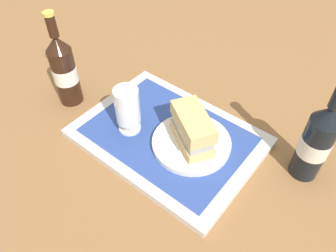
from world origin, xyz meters
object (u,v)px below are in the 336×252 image
at_px(beer_glass, 127,108).
at_px(beer_bottle, 64,70).
at_px(sandwich, 192,128).
at_px(second_bottle, 317,141).
at_px(plate, 191,143).

xyz_separation_m(beer_glass, beer_bottle, (0.22, 0.01, 0.01)).
height_order(sandwich, second_bottle, second_bottle).
relative_size(plate, beer_glass, 1.52).
relative_size(beer_bottle, second_bottle, 1.00).
height_order(sandwich, beer_bottle, beer_bottle).
bearing_deg(plate, second_bottle, -154.64).
bearing_deg(second_bottle, beer_glass, 23.05).
xyz_separation_m(plate, sandwich, (0.00, -0.00, 0.05)).
bearing_deg(sandwich, beer_bottle, 41.69).
distance_m(plate, beer_bottle, 0.39).
height_order(beer_glass, second_bottle, second_bottle).
bearing_deg(second_bottle, sandwich, 24.74).
relative_size(sandwich, beer_bottle, 0.54).
height_order(plate, beer_bottle, beer_bottle).
bearing_deg(beer_glass, sandwich, -159.77).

